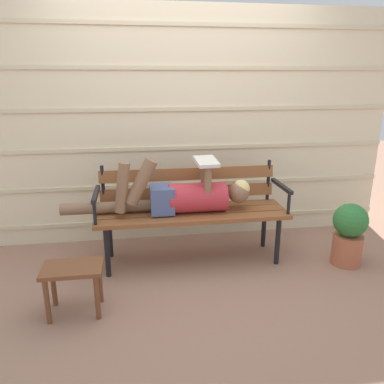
{
  "coord_description": "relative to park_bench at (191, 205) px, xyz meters",
  "views": [
    {
      "loc": [
        -0.46,
        -2.91,
        1.61
      ],
      "look_at": [
        0.0,
        0.16,
        0.65
      ],
      "focal_mm": 35.16,
      "sensor_mm": 36.0,
      "label": 1
    }
  ],
  "objects": [
    {
      "name": "ground_plane",
      "position": [
        -0.0,
        -0.23,
        -0.5
      ],
      "size": [
        12.0,
        12.0,
        0.0
      ],
      "primitive_type": "plane",
      "color": "#936B56"
    },
    {
      "name": "house_siding",
      "position": [
        -0.0,
        0.53,
        0.62
      ],
      "size": [
        4.21,
        0.08,
        2.25
      ],
      "color": "beige",
      "rests_on": "ground"
    },
    {
      "name": "park_bench",
      "position": [
        0.0,
        0.0,
        0.0
      ],
      "size": [
        1.68,
        0.49,
        0.86
      ],
      "color": "brown",
      "rests_on": "ground"
    },
    {
      "name": "reclining_person",
      "position": [
        -0.08,
        -0.07,
        0.12
      ],
      "size": [
        1.64,
        0.26,
        0.51
      ],
      "color": "#B72D38"
    },
    {
      "name": "footstool",
      "position": [
        -0.93,
        -0.73,
        -0.22
      ],
      "size": [
        0.41,
        0.27,
        0.36
      ],
      "color": "brown",
      "rests_on": "ground"
    },
    {
      "name": "potted_plant",
      "position": [
        1.35,
        -0.34,
        -0.21
      ],
      "size": [
        0.3,
        0.3,
        0.56
      ],
      "color": "#AD5B3D",
      "rests_on": "ground"
    }
  ]
}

